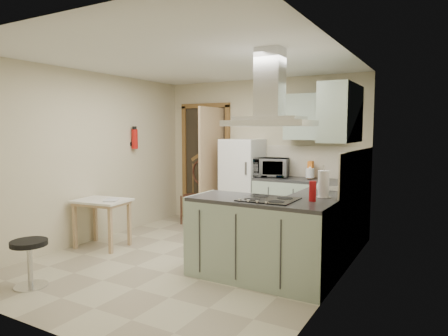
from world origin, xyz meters
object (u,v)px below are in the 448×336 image
Objects in this scene: fridge at (242,184)px; extractor_hood at (269,123)px; microwave at (271,167)px; peninsula at (260,239)px; drop_leaf_table at (102,223)px; bentwood_chair at (195,196)px; stool at (30,263)px.

extractor_hood is (1.32, -1.98, 0.97)m from fridge.
fridge reaches higher than microwave.
peninsula reaches higher than drop_leaf_table.
extractor_hood is 0.89× the size of bentwood_chair.
microwave is (0.51, 0.00, 0.30)m from fridge.
microwave reaches higher than drop_leaf_table.
peninsula is 2.45m from drop_leaf_table.
microwave is at bearing 109.86° from peninsula.
drop_leaf_table reaches higher than stool.
bentwood_chair is at bearing 174.39° from microwave.
fridge is 3.49m from stool.
peninsula is at bearing 180.00° from extractor_hood.
stool is at bearing -145.51° from peninsula.
fridge is 0.88m from bentwood_chair.
drop_leaf_table is (-1.22, -1.95, -0.41)m from fridge.
drop_leaf_table is 2.70m from microwave.
fridge is 2.57m from extractor_hood.
extractor_hood is 1.80× the size of stool.
microwave is at bearing 112.38° from extractor_hood.
stool is (0.03, -3.19, -0.26)m from bentwood_chair.
fridge reaches higher than peninsula.
fridge is 2.35m from peninsula.
microwave is (-0.72, 1.98, 0.60)m from peninsula.
peninsula is 1.72× the size of extractor_hood.
stool is 3.70m from microwave.
microwave is at bearing 25.59° from bentwood_chair.
microwave reaches higher than stool.
stool is (-2.02, -1.39, -0.20)m from peninsula.
extractor_hood is at bearing 0.00° from peninsula.
extractor_hood reaches higher than drop_leaf_table.
extractor_hood reaches higher than bentwood_chair.
bentwood_chair is at bearing 70.00° from drop_leaf_table.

